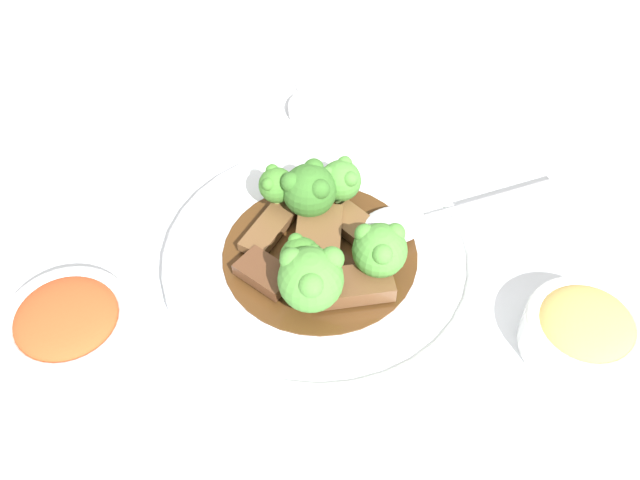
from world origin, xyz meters
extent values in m
plane|color=silver|center=(0.00, 0.00, 0.00)|extent=(4.00, 4.00, 0.00)
cylinder|color=white|center=(0.00, 0.00, 0.01)|extent=(0.28, 0.28, 0.01)
torus|color=white|center=(0.00, 0.00, 0.01)|extent=(0.28, 0.28, 0.01)
cylinder|color=#4C2D14|center=(0.00, 0.00, 0.01)|extent=(0.17, 0.17, 0.00)
cube|color=#56331E|center=(0.05, 0.02, 0.02)|extent=(0.05, 0.06, 0.01)
cube|color=brown|center=(0.00, -0.01, 0.03)|extent=(0.06, 0.08, 0.02)
cube|color=brown|center=(-0.02, 0.05, 0.03)|extent=(0.07, 0.04, 0.02)
cube|color=brown|center=(-0.04, -0.01, 0.02)|extent=(0.06, 0.08, 0.01)
cube|color=brown|center=(0.04, -0.03, 0.02)|extent=(0.06, 0.07, 0.01)
cylinder|color=#8EB756|center=(0.00, -0.05, 0.02)|extent=(0.02, 0.02, 0.01)
sphere|color=#387028|center=(0.00, -0.05, 0.05)|extent=(0.05, 0.05, 0.05)
sphere|color=#387028|center=(0.02, -0.05, 0.06)|extent=(0.02, 0.02, 0.02)
sphere|color=#387028|center=(-0.01, -0.03, 0.06)|extent=(0.02, 0.02, 0.02)
sphere|color=#387028|center=(-0.01, -0.06, 0.06)|extent=(0.02, 0.02, 0.02)
cylinder|color=#8EB756|center=(0.02, 0.02, 0.02)|extent=(0.01, 0.01, 0.01)
sphere|color=#427F2D|center=(0.02, 0.02, 0.04)|extent=(0.04, 0.04, 0.04)
sphere|color=#427F2D|center=(0.03, 0.03, 0.05)|extent=(0.01, 0.01, 0.01)
sphere|color=#427F2D|center=(0.01, 0.03, 0.05)|extent=(0.01, 0.01, 0.01)
sphere|color=#427F2D|center=(0.02, 0.01, 0.05)|extent=(0.01, 0.01, 0.01)
cylinder|color=#8EB756|center=(0.02, 0.05, 0.02)|extent=(0.02, 0.02, 0.01)
sphere|color=#4C8E38|center=(0.02, 0.05, 0.05)|extent=(0.05, 0.05, 0.05)
sphere|color=#4C8E38|center=(0.02, 0.07, 0.06)|extent=(0.02, 0.02, 0.02)
sphere|color=#4C8E38|center=(0.00, 0.05, 0.06)|extent=(0.02, 0.02, 0.02)
sphere|color=#4C8E38|center=(0.03, 0.04, 0.06)|extent=(0.02, 0.02, 0.02)
cylinder|color=#7FA84C|center=(-0.03, -0.06, 0.02)|extent=(0.01, 0.01, 0.01)
sphere|color=#4C8E38|center=(-0.03, -0.06, 0.04)|extent=(0.04, 0.04, 0.04)
sphere|color=#4C8E38|center=(-0.04, -0.05, 0.05)|extent=(0.01, 0.01, 0.01)
sphere|color=#4C8E38|center=(-0.04, -0.07, 0.05)|extent=(0.01, 0.01, 0.01)
sphere|color=#4C8E38|center=(-0.02, -0.06, 0.05)|extent=(0.01, 0.01, 0.01)
cylinder|color=#8EB756|center=(0.03, -0.06, 0.03)|extent=(0.01, 0.01, 0.02)
sphere|color=#427F2D|center=(0.03, -0.06, 0.05)|extent=(0.03, 0.03, 0.03)
sphere|color=#427F2D|center=(0.02, -0.06, 0.06)|extent=(0.01, 0.01, 0.01)
sphere|color=#427F2D|center=(0.03, -0.07, 0.06)|extent=(0.01, 0.01, 0.01)
sphere|color=#427F2D|center=(0.04, -0.05, 0.06)|extent=(0.01, 0.01, 0.01)
cylinder|color=#8EB756|center=(-0.04, 0.03, 0.02)|extent=(0.02, 0.02, 0.01)
sphere|color=#4C8E38|center=(-0.04, 0.03, 0.05)|extent=(0.05, 0.05, 0.05)
sphere|color=#4C8E38|center=(-0.06, 0.03, 0.06)|extent=(0.02, 0.02, 0.02)
sphere|color=#4C8E38|center=(-0.03, 0.02, 0.06)|extent=(0.02, 0.02, 0.02)
sphere|color=#4C8E38|center=(-0.04, 0.05, 0.06)|extent=(0.02, 0.02, 0.02)
ellipsoid|color=silver|center=(-0.07, -0.01, 0.03)|extent=(0.07, 0.05, 0.01)
cylinder|color=silver|center=(-0.18, -0.03, 0.02)|extent=(0.15, 0.03, 0.01)
cylinder|color=white|center=(0.22, 0.04, 0.00)|extent=(0.06, 0.06, 0.01)
cylinder|color=white|center=(0.22, 0.04, 0.02)|extent=(0.11, 0.11, 0.03)
torus|color=white|center=(0.22, 0.04, 0.03)|extent=(0.11, 0.11, 0.01)
ellipsoid|color=#D14C23|center=(0.22, 0.04, 0.03)|extent=(0.08, 0.08, 0.02)
cylinder|color=white|center=(-0.19, 0.13, 0.00)|extent=(0.05, 0.05, 0.01)
cylinder|color=white|center=(-0.19, 0.13, 0.02)|extent=(0.10, 0.10, 0.03)
torus|color=white|center=(-0.19, 0.13, 0.03)|extent=(0.10, 0.10, 0.01)
ellipsoid|color=tan|center=(-0.19, 0.13, 0.03)|extent=(0.08, 0.08, 0.02)
cylinder|color=white|center=(-0.04, -0.21, 0.01)|extent=(0.07, 0.07, 0.01)
torus|color=white|center=(-0.04, -0.21, 0.01)|extent=(0.07, 0.07, 0.01)
cube|color=white|center=(-0.09, -0.22, 0.00)|extent=(0.12, 0.08, 0.01)
camera|label=1|loc=(0.08, 0.42, 0.53)|focal=42.00mm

